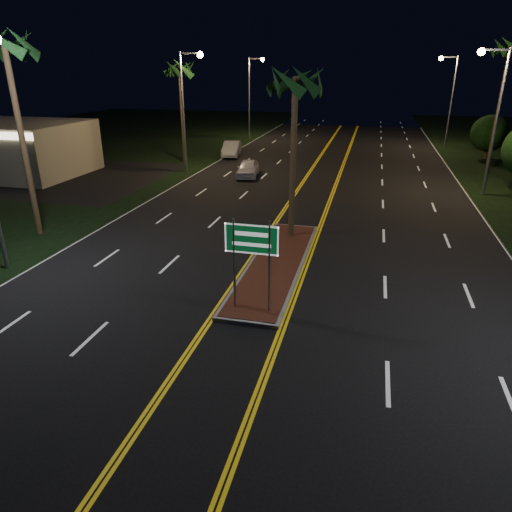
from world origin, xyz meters
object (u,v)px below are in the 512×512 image
(palm_left_far, at_px, (179,69))
(palm_right_far, at_px, (510,49))
(median_island, at_px, (276,264))
(streetlight_left_mid, at_px, (187,99))
(streetlight_left_far, at_px, (252,89))
(car_near, at_px, (248,167))
(streetlight_right_mid, at_px, (493,106))
(streetlight_right_far, at_px, (449,91))
(highway_sign, at_px, (252,248))
(car_far, at_px, (232,148))
(palm_median, at_px, (295,82))
(palm_left_near, at_px, (4,47))
(shrub_far, at_px, (489,133))

(palm_left_far, xyz_separation_m, palm_right_far, (25.60, 2.00, 1.40))
(median_island, xyz_separation_m, streetlight_left_mid, (-10.61, 17.00, 5.57))
(streetlight_left_far, height_order, car_near, streetlight_left_far)
(streetlight_right_mid, relative_size, palm_right_far, 0.87)
(streetlight_right_far, bearing_deg, streetlight_left_far, 174.62)
(median_island, relative_size, highway_sign, 3.20)
(car_far, bearing_deg, streetlight_left_mid, -107.68)
(streetlight_right_far, height_order, palm_median, streetlight_right_far)
(streetlight_left_far, bearing_deg, streetlight_right_mid, -46.03)
(palm_left_near, relative_size, shrub_far, 2.47)
(shrub_far, bearing_deg, palm_right_far, -99.46)
(highway_sign, bearing_deg, palm_left_near, 157.40)
(median_island, distance_m, streetlight_right_mid, 19.20)
(palm_left_far, bearing_deg, car_near, -32.38)
(streetlight_left_mid, relative_size, streetlight_right_far, 1.00)
(streetlight_right_far, bearing_deg, highway_sign, -105.15)
(streetlight_right_mid, xyz_separation_m, shrub_far, (3.19, 14.00, -3.32))
(streetlight_left_mid, distance_m, palm_left_near, 16.39)
(palm_median, height_order, palm_right_far, palm_right_far)
(palm_median, relative_size, palm_left_far, 0.94)
(car_near, xyz_separation_m, car_far, (-3.82, 8.29, 0.07))
(shrub_far, height_order, car_far, shrub_far)
(streetlight_left_mid, bearing_deg, median_island, -58.02)
(median_island, bearing_deg, car_near, 109.00)
(streetlight_left_far, distance_m, car_near, 21.67)
(palm_median, bearing_deg, highway_sign, -90.00)
(streetlight_right_far, relative_size, palm_left_near, 0.92)
(highway_sign, height_order, streetlight_left_far, streetlight_left_far)
(streetlight_left_mid, distance_m, streetlight_right_mid, 21.32)
(palm_left_far, height_order, shrub_far, palm_left_far)
(streetlight_left_far, height_order, palm_left_near, palm_left_near)
(highway_sign, xyz_separation_m, palm_left_far, (-12.80, 25.20, 5.34))
(median_island, bearing_deg, streetlight_left_far, 106.00)
(highway_sign, height_order, palm_left_near, palm_left_near)
(palm_left_near, bearing_deg, palm_median, 11.31)
(palm_median, bearing_deg, car_near, 113.61)
(median_island, bearing_deg, highway_sign, -90.00)
(streetlight_left_far, bearing_deg, shrub_far, -18.14)
(streetlight_left_far, relative_size, palm_left_far, 1.02)
(highway_sign, bearing_deg, streetlight_left_mid, 116.59)
(palm_left_near, relative_size, car_near, 2.18)
(streetlight_right_mid, bearing_deg, car_near, 174.80)
(palm_left_near, distance_m, car_far, 25.21)
(streetlight_left_mid, height_order, car_near, streetlight_left_mid)
(streetlight_right_far, bearing_deg, palm_right_far, -79.67)
(highway_sign, relative_size, streetlight_right_far, 0.36)
(palm_median, relative_size, car_near, 1.85)
(palm_left_near, distance_m, car_near, 18.69)
(palm_left_near, bearing_deg, car_near, 66.21)
(shrub_far, bearing_deg, palm_median, -118.42)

